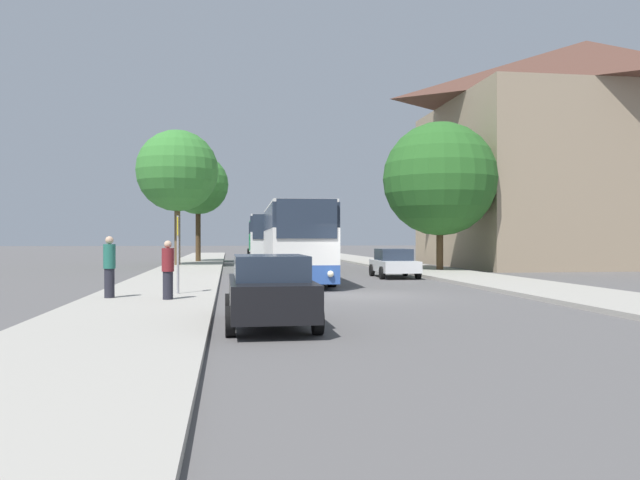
{
  "coord_description": "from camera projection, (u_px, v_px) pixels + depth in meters",
  "views": [
    {
      "loc": [
        -4.61,
        -20.84,
        1.96
      ],
      "look_at": [
        0.76,
        15.52,
        1.87
      ],
      "focal_mm": 35.0,
      "sensor_mm": 36.0,
      "label": 1
    }
  ],
  "objects": [
    {
      "name": "bus_stop_sign",
      "position": [
        178.0,
        245.0,
        20.44
      ],
      "size": [
        0.08,
        0.45,
        2.56
      ],
      "color": "gray",
      "rests_on": "sidewalk_left"
    },
    {
      "name": "tree_left_near",
      "position": [
        177.0,
        171.0,
        42.55
      ],
      "size": [
        5.56,
        5.56,
        9.22
      ],
      "color": "brown",
      "rests_on": "sidewalk_left"
    },
    {
      "name": "sidewalk_left",
      "position": [
        154.0,
        296.0,
        20.27
      ],
      "size": [
        4.0,
        120.0,
        0.15
      ],
      "primitive_type": "cube",
      "color": "#A39E93",
      "rests_on": "ground_plane"
    },
    {
      "name": "ground_plane",
      "position": [
        364.0,
        296.0,
        21.29
      ],
      "size": [
        300.0,
        300.0,
        0.0
      ],
      "primitive_type": "plane",
      "color": "#565454",
      "rests_on": "ground"
    },
    {
      "name": "pedestrian_waiting_far",
      "position": [
        168.0,
        270.0,
        18.45
      ],
      "size": [
        0.36,
        0.36,
        1.75
      ],
      "rotation": [
        0.0,
        0.0,
        4.42
      ],
      "color": "#23232D",
      "rests_on": "sidewalk_left"
    },
    {
      "name": "tree_right_near",
      "position": [
        440.0,
        179.0,
        36.17
      ],
      "size": [
        6.6,
        6.6,
        8.57
      ],
      "color": "#47331E",
      "rests_on": "sidewalk_right"
    },
    {
      "name": "sidewalk_right",
      "position": [
        555.0,
        291.0,
        22.32
      ],
      "size": [
        4.0,
        120.0,
        0.15
      ],
      "primitive_type": "cube",
      "color": "#A39E93",
      "rests_on": "ground_plane"
    },
    {
      "name": "bus_front",
      "position": [
        295.0,
        241.0,
        28.33
      ],
      "size": [
        2.99,
        11.61,
        3.43
      ],
      "rotation": [
        0.0,
        0.0,
        -0.03
      ],
      "color": "#2D519E",
      "rests_on": "ground_plane"
    },
    {
      "name": "bus_rear",
      "position": [
        262.0,
        240.0,
        56.48
      ],
      "size": [
        2.96,
        11.62,
        3.41
      ],
      "rotation": [
        0.0,
        0.0,
        -0.03
      ],
      "color": "silver",
      "rests_on": "ground_plane"
    },
    {
      "name": "pedestrian_waiting_near",
      "position": [
        109.0,
        266.0,
        18.95
      ],
      "size": [
        0.36,
        0.36,
        1.88
      ],
      "rotation": [
        0.0,
        0.0,
        2.78
      ],
      "color": "#23232D",
      "rests_on": "sidewalk_left"
    },
    {
      "name": "parked_car_right_near",
      "position": [
        394.0,
        263.0,
        31.23
      ],
      "size": [
        2.08,
        4.17,
        1.44
      ],
      "rotation": [
        0.0,
        0.0,
        3.1
      ],
      "color": "silver",
      "rests_on": "ground_plane"
    },
    {
      "name": "parked_car_left_curb",
      "position": [
        270.0,
        290.0,
        13.84
      ],
      "size": [
        1.97,
        4.5,
        1.59
      ],
      "rotation": [
        0.0,
        0.0,
        0.01
      ],
      "color": "black",
      "rests_on": "ground_plane"
    },
    {
      "name": "tree_left_far",
      "position": [
        198.0,
        185.0,
        49.56
      ],
      "size": [
        4.78,
        4.78,
        8.52
      ],
      "color": "#47331E",
      "rests_on": "sidewalk_left"
    },
    {
      "name": "building_right_background",
      "position": [
        586.0,
        153.0,
        44.63
      ],
      "size": [
        20.55,
        15.54,
        16.15
      ],
      "color": "gray",
      "rests_on": "ground_plane"
    },
    {
      "name": "bus_middle",
      "position": [
        269.0,
        241.0,
        42.04
      ],
      "size": [
        3.1,
        11.71,
        3.4
      ],
      "rotation": [
        0.0,
        0.0,
        -0.04
      ],
      "color": "#238942",
      "rests_on": "ground_plane"
    }
  ]
}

